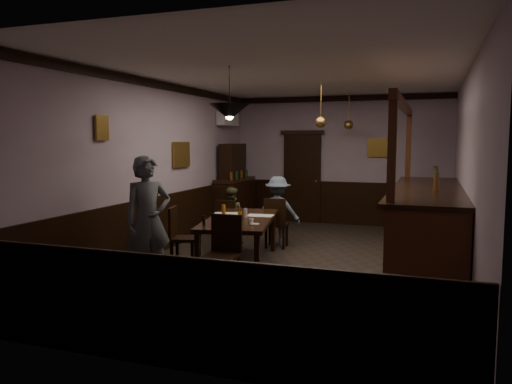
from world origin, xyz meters
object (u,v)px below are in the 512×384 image
at_px(chair_far_right, 276,221).
at_px(sideboard, 235,193).
at_px(dining_table, 240,222).
at_px(chair_side, 180,234).
at_px(chair_far_left, 227,221).
at_px(soda_can, 240,215).
at_px(pendant_brass_mid, 321,122).
at_px(bar_counter, 427,224).
at_px(person_seated_left, 231,216).
at_px(pendant_brass_far, 349,125).
at_px(person_seated_right, 278,211).
at_px(coffee_cup, 251,221).
at_px(chair_near, 224,249).
at_px(person_standing, 148,221).
at_px(pendant_iron, 230,112).

relative_size(chair_far_right, sideboard, 0.49).
xyz_separation_m(dining_table, chair_side, (-0.87, -0.38, -0.17)).
bearing_deg(chair_far_left, sideboard, -74.23).
distance_m(soda_can, pendant_brass_mid, 2.50).
relative_size(chair_side, bar_counter, 0.20).
distance_m(chair_side, person_seated_left, 1.82).
bearing_deg(soda_can, pendant_brass_far, 74.04).
bearing_deg(person_seated_right, coffee_cup, 91.26).
distance_m(chair_side, person_seated_right, 2.23).
height_order(chair_near, pendant_brass_far, pendant_brass_far).
bearing_deg(chair_side, chair_far_left, -19.52).
bearing_deg(person_standing, bar_counter, -15.79).
xyz_separation_m(chair_side, soda_can, (0.91, 0.29, 0.30)).
relative_size(dining_table, chair_near, 2.38).
distance_m(coffee_cup, pendant_iron, 1.61).
relative_size(chair_far_left, pendant_iron, 1.18).
xyz_separation_m(person_seated_right, pendant_brass_far, (0.97, 2.04, 1.65)).
bearing_deg(soda_can, pendant_iron, -80.07).
distance_m(bar_counter, pendant_brass_mid, 2.62).
bearing_deg(pendant_iron, sideboard, 111.11).
bearing_deg(dining_table, bar_counter, 19.28).
bearing_deg(coffee_cup, chair_near, -108.37).
bearing_deg(bar_counter, chair_side, -159.64).
bearing_deg(person_standing, chair_far_right, 21.04).
relative_size(dining_table, chair_side, 2.52).
height_order(chair_far_left, person_standing, person_standing).
xyz_separation_m(chair_far_left, chair_far_right, (0.89, 0.17, 0.03)).
bearing_deg(chair_side, bar_counter, -83.07).
relative_size(chair_far_right, person_standing, 0.52).
relative_size(pendant_iron, pendant_brass_far, 0.92).
relative_size(chair_near, chair_side, 1.06).
bearing_deg(sideboard, chair_far_left, -71.56).
distance_m(coffee_cup, pendant_brass_mid, 2.73).
bearing_deg(chair_far_left, pendant_brass_far, -128.77).
relative_size(person_seated_right, soda_can, 10.83).
relative_size(coffee_cup, sideboard, 0.04).
distance_m(chair_side, pendant_iron, 2.16).
bearing_deg(pendant_brass_far, dining_table, -106.88).
bearing_deg(person_seated_left, person_standing, 87.21).
relative_size(chair_far_left, person_standing, 0.50).
distance_m(chair_side, sideboard, 3.70).
bearing_deg(sideboard, person_seated_left, -70.25).
distance_m(person_standing, coffee_cup, 1.49).
distance_m(person_seated_right, bar_counter, 2.74).
bearing_deg(person_seated_right, pendant_brass_far, -120.61).
xyz_separation_m(person_seated_left, pendant_iron, (0.90, -2.22, 1.82)).
relative_size(bar_counter, pendant_brass_far, 5.68).
height_order(chair_side, person_seated_left, person_seated_left).
height_order(bar_counter, pendant_brass_far, pendant_brass_far).
distance_m(chair_far_right, soda_can, 1.47).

